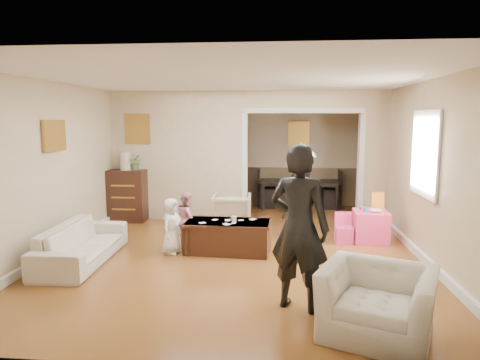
# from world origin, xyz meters

# --- Properties ---
(floor) EXTENTS (7.00, 7.00, 0.00)m
(floor) POSITION_xyz_m (0.00, 0.00, 0.00)
(floor) COLOR #955726
(floor) RESTS_ON ground
(partition_left) EXTENTS (2.75, 0.18, 2.60)m
(partition_left) POSITION_xyz_m (-1.38, 1.80, 1.30)
(partition_left) COLOR beige
(partition_left) RESTS_ON ground
(partition_right) EXTENTS (0.55, 0.18, 2.60)m
(partition_right) POSITION_xyz_m (2.48, 1.80, 1.30)
(partition_right) COLOR beige
(partition_right) RESTS_ON ground
(partition_header) EXTENTS (2.22, 0.18, 0.35)m
(partition_header) POSITION_xyz_m (1.10, 1.80, 2.42)
(partition_header) COLOR beige
(partition_header) RESTS_ON partition_right
(window_pane) EXTENTS (0.03, 0.95, 1.10)m
(window_pane) POSITION_xyz_m (2.73, -0.40, 1.55)
(window_pane) COLOR white
(window_pane) RESTS_ON ground
(framed_art_partition) EXTENTS (0.45, 0.03, 0.55)m
(framed_art_partition) POSITION_xyz_m (-2.20, 1.70, 1.85)
(framed_art_partition) COLOR brown
(framed_art_partition) RESTS_ON partition_left
(framed_art_sofa_wall) EXTENTS (0.03, 0.55, 0.40)m
(framed_art_sofa_wall) POSITION_xyz_m (-2.71, -0.60, 1.80)
(framed_art_sofa_wall) COLOR brown
(framed_art_alcove) EXTENTS (0.45, 0.03, 0.55)m
(framed_art_alcove) POSITION_xyz_m (1.10, 3.44, 1.70)
(framed_art_alcove) COLOR brown
(sofa) EXTENTS (0.80, 1.90, 0.55)m
(sofa) POSITION_xyz_m (-2.18, -1.00, 0.27)
(sofa) COLOR beige
(sofa) RESTS_ON ground
(armchair_back) EXTENTS (0.72, 0.74, 0.65)m
(armchair_back) POSITION_xyz_m (-0.23, 1.08, 0.33)
(armchair_back) COLOR tan
(armchair_back) RESTS_ON ground
(armchair_front) EXTENTS (1.27, 1.20, 0.66)m
(armchair_front) POSITION_xyz_m (1.56, -2.82, 0.33)
(armchair_front) COLOR beige
(armchair_front) RESTS_ON ground
(dresser) EXTENTS (0.75, 0.42, 1.04)m
(dresser) POSITION_xyz_m (-2.40, 1.51, 0.52)
(dresser) COLOR black
(dresser) RESTS_ON ground
(table_lamp) EXTENTS (0.22, 0.22, 0.36)m
(table_lamp) POSITION_xyz_m (-2.40, 1.51, 1.22)
(table_lamp) COLOR beige
(table_lamp) RESTS_ON dresser
(potted_plant) EXTENTS (0.28, 0.24, 0.31)m
(potted_plant) POSITION_xyz_m (-2.20, 1.51, 1.19)
(potted_plant) COLOR #446A2F
(potted_plant) RESTS_ON dresser
(coffee_table) EXTENTS (1.33, 0.74, 0.48)m
(coffee_table) POSITION_xyz_m (-0.14, -0.35, 0.24)
(coffee_table) COLOR #3A1D12
(coffee_table) RESTS_ON ground
(coffee_cup) EXTENTS (0.11, 0.11, 0.10)m
(coffee_cup) POSITION_xyz_m (-0.04, -0.40, 0.53)
(coffee_cup) COLOR white
(coffee_cup) RESTS_ON coffee_table
(play_table) EXTENTS (0.57, 0.57, 0.53)m
(play_table) POSITION_xyz_m (2.17, 0.39, 0.26)
(play_table) COLOR #FF4385
(play_table) RESTS_ON ground
(cereal_box) EXTENTS (0.20, 0.08, 0.30)m
(cereal_box) POSITION_xyz_m (2.29, 0.49, 0.68)
(cereal_box) COLOR yellow
(cereal_box) RESTS_ON play_table
(cyan_cup) EXTENTS (0.08, 0.08, 0.08)m
(cyan_cup) POSITION_xyz_m (2.07, 0.34, 0.57)
(cyan_cup) COLOR teal
(cyan_cup) RESTS_ON play_table
(toy_block) EXTENTS (0.09, 0.08, 0.05)m
(toy_block) POSITION_xyz_m (2.05, 0.51, 0.55)
(toy_block) COLOR red
(toy_block) RESTS_ON play_table
(play_bowl) EXTENTS (0.21, 0.21, 0.05)m
(play_bowl) POSITION_xyz_m (2.22, 0.27, 0.55)
(play_bowl) COLOR white
(play_bowl) RESTS_ON play_table
(dining_table) EXTENTS (1.85, 1.08, 0.64)m
(dining_table) POSITION_xyz_m (1.12, 3.13, 0.32)
(dining_table) COLOR black
(dining_table) RESTS_ON ground
(adult_person) EXTENTS (0.77, 0.66, 1.80)m
(adult_person) POSITION_xyz_m (0.84, -2.28, 0.90)
(adult_person) COLOR black
(adult_person) RESTS_ON ground
(child_kneel_a) EXTENTS (0.37, 0.47, 0.85)m
(child_kneel_a) POSITION_xyz_m (-0.99, -0.50, 0.43)
(child_kneel_a) COLOR white
(child_kneel_a) RESTS_ON ground
(child_kneel_b) EXTENTS (0.43, 0.50, 0.87)m
(child_kneel_b) POSITION_xyz_m (-0.84, -0.05, 0.44)
(child_kneel_b) COLOR pink
(child_kneel_b) RESTS_ON ground
(child_toddler) EXTENTS (0.53, 0.47, 0.86)m
(child_toddler) POSITION_xyz_m (0.91, 0.40, 0.43)
(child_toddler) COLOR black
(child_toddler) RESTS_ON ground
(craft_papers) EXTENTS (0.88, 0.49, 0.00)m
(craft_papers) POSITION_xyz_m (-0.14, -0.35, 0.48)
(craft_papers) COLOR white
(craft_papers) RESTS_ON coffee_table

